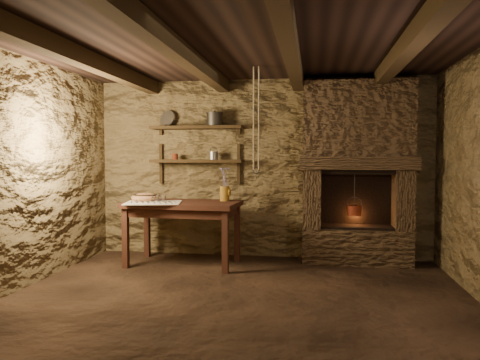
% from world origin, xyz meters
% --- Properties ---
extents(floor, '(4.50, 4.50, 0.00)m').
position_xyz_m(floor, '(0.00, 0.00, 0.00)').
color(floor, black).
rests_on(floor, ground).
extents(back_wall, '(4.50, 0.04, 2.40)m').
position_xyz_m(back_wall, '(0.00, 2.00, 1.20)').
color(back_wall, brown).
rests_on(back_wall, floor).
extents(front_wall, '(4.50, 0.04, 2.40)m').
position_xyz_m(front_wall, '(0.00, -2.00, 1.20)').
color(front_wall, brown).
rests_on(front_wall, floor).
extents(left_wall, '(0.04, 4.00, 2.40)m').
position_xyz_m(left_wall, '(-2.25, 0.00, 1.20)').
color(left_wall, brown).
rests_on(left_wall, floor).
extents(ceiling, '(4.50, 4.00, 0.04)m').
position_xyz_m(ceiling, '(0.00, 0.00, 2.40)').
color(ceiling, black).
rests_on(ceiling, back_wall).
extents(beam_far_left, '(0.14, 3.95, 0.16)m').
position_xyz_m(beam_far_left, '(-1.50, 0.00, 2.31)').
color(beam_far_left, black).
rests_on(beam_far_left, ceiling).
extents(beam_mid_left, '(0.14, 3.95, 0.16)m').
position_xyz_m(beam_mid_left, '(-0.50, 0.00, 2.31)').
color(beam_mid_left, black).
rests_on(beam_mid_left, ceiling).
extents(beam_mid_right, '(0.14, 3.95, 0.16)m').
position_xyz_m(beam_mid_right, '(0.50, 0.00, 2.31)').
color(beam_mid_right, black).
rests_on(beam_mid_right, ceiling).
extents(beam_far_right, '(0.14, 3.95, 0.16)m').
position_xyz_m(beam_far_right, '(1.50, 0.00, 2.31)').
color(beam_far_right, black).
rests_on(beam_far_right, ceiling).
extents(shelf_lower, '(1.25, 0.30, 0.04)m').
position_xyz_m(shelf_lower, '(-0.85, 1.84, 1.30)').
color(shelf_lower, black).
rests_on(shelf_lower, back_wall).
extents(shelf_upper, '(1.25, 0.30, 0.04)m').
position_xyz_m(shelf_upper, '(-0.85, 1.84, 1.75)').
color(shelf_upper, black).
rests_on(shelf_upper, back_wall).
extents(hearth, '(1.43, 0.51, 2.30)m').
position_xyz_m(hearth, '(1.25, 1.77, 1.23)').
color(hearth, '#3B2B1D').
rests_on(hearth, floor).
extents(work_table, '(1.43, 0.86, 0.79)m').
position_xyz_m(work_table, '(-0.91, 1.35, 0.43)').
color(work_table, '#381C13').
rests_on(work_table, floor).
extents(linen_cloth, '(0.75, 0.65, 0.01)m').
position_xyz_m(linen_cloth, '(-1.23, 1.15, 0.80)').
color(linen_cloth, white).
rests_on(linen_cloth, work_table).
extents(pewter_cutlery_row, '(0.59, 0.32, 0.01)m').
position_xyz_m(pewter_cutlery_row, '(-1.23, 1.13, 0.81)').
color(pewter_cutlery_row, gray).
rests_on(pewter_cutlery_row, linen_cloth).
extents(drinking_glasses, '(0.21, 0.06, 0.09)m').
position_xyz_m(drinking_glasses, '(-1.21, 1.28, 0.85)').
color(drinking_glasses, white).
rests_on(drinking_glasses, linen_cloth).
extents(stoneware_jug, '(0.15, 0.15, 0.43)m').
position_xyz_m(stoneware_jug, '(-0.41, 1.53, 0.98)').
color(stoneware_jug, olive).
rests_on(stoneware_jug, work_table).
extents(wooden_bowl, '(0.46, 0.46, 0.13)m').
position_xyz_m(wooden_bowl, '(-1.41, 1.37, 0.84)').
color(wooden_bowl, '#A97549').
rests_on(wooden_bowl, work_table).
extents(iron_stockpot, '(0.26, 0.26, 0.16)m').
position_xyz_m(iron_stockpot, '(-0.61, 1.84, 1.85)').
color(iron_stockpot, '#2D2A28').
rests_on(iron_stockpot, shelf_upper).
extents(tin_pan, '(0.25, 0.17, 0.23)m').
position_xyz_m(tin_pan, '(-1.29, 1.94, 1.88)').
color(tin_pan, '#969691').
rests_on(tin_pan, shelf_upper).
extents(small_kettle, '(0.16, 0.12, 0.17)m').
position_xyz_m(small_kettle, '(-0.62, 1.84, 1.37)').
color(small_kettle, '#969691').
rests_on(small_kettle, shelf_lower).
extents(rusty_tin, '(0.10, 0.10, 0.08)m').
position_xyz_m(rusty_tin, '(-1.16, 1.84, 1.36)').
color(rusty_tin, maroon).
rests_on(rusty_tin, shelf_lower).
extents(red_pot, '(0.20, 0.19, 0.54)m').
position_xyz_m(red_pot, '(1.22, 1.72, 0.69)').
color(red_pot, maroon).
rests_on(red_pot, hearth).
extents(hanging_ropes, '(0.08, 0.08, 1.20)m').
position_xyz_m(hanging_ropes, '(0.05, 1.05, 1.80)').
color(hanging_ropes, beige).
rests_on(hanging_ropes, ceiling).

